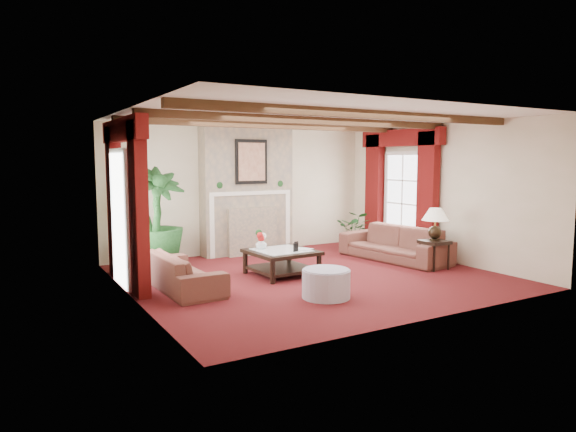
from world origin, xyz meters
TOP-DOWN VIEW (x-y plane):
  - floor at (0.00, 0.00)m, footprint 6.00×6.00m
  - ceiling at (0.00, 0.00)m, footprint 6.00×6.00m
  - back_wall at (0.00, 2.75)m, footprint 6.00×0.02m
  - left_wall at (-3.00, 0.00)m, footprint 0.02×5.50m
  - right_wall at (3.00, 0.00)m, footprint 0.02×5.50m
  - ceiling_beams at (0.00, 0.00)m, footprint 6.00×3.00m
  - fireplace at (0.00, 2.55)m, footprint 2.00×0.52m
  - french_door_left at (-2.97, 1.00)m, footprint 0.10×1.10m
  - french_door_right at (2.97, 1.00)m, footprint 0.10×1.10m
  - curtains_left at (-2.86, 1.00)m, footprint 0.20×2.40m
  - curtains_right at (2.86, 1.00)m, footprint 0.20×2.40m
  - sofa_left at (-2.19, 0.28)m, footprint 1.93×0.65m
  - sofa_right at (2.21, 0.39)m, footprint 2.46×1.26m
  - potted_palm at (-2.17, 1.84)m, footprint 1.78×2.28m
  - small_plant at (2.34, 1.85)m, footprint 1.60×1.60m
  - coffee_table at (-0.40, 0.34)m, footprint 1.12×1.12m
  - side_table at (2.26, -0.62)m, footprint 0.50×0.50m
  - ottoman at (-0.56, -1.26)m, footprint 0.70×0.70m
  - table_lamp at (2.26, -0.62)m, footprint 0.48×0.48m
  - flower_vase at (-0.66, 0.61)m, footprint 0.27×0.28m
  - book at (-0.14, 0.14)m, footprint 0.23×0.20m
  - photo_frame_a at (-0.27, 0.08)m, footprint 0.12×0.06m
  - photo_frame_b at (-0.07, 0.41)m, footprint 0.09×0.05m

SIDE VIEW (x-z plane):
  - floor at x=0.00m, z-range 0.00..0.00m
  - ottoman at x=-0.56m, z-range 0.00..0.41m
  - coffee_table at x=-0.40m, z-range 0.00..0.43m
  - side_table at x=2.26m, z-range 0.00..0.53m
  - small_plant at x=2.34m, z-range 0.00..0.66m
  - sofa_left at x=-2.19m, z-range 0.00..0.74m
  - sofa_right at x=2.21m, z-range 0.00..0.89m
  - photo_frame_b at x=-0.07m, z-range 0.43..0.55m
  - photo_frame_a at x=-0.27m, z-range 0.43..0.59m
  - potted_palm at x=-2.17m, z-range 0.00..1.05m
  - flower_vase at x=-0.66m, z-range 0.43..0.63m
  - book at x=-0.14m, z-range 0.43..0.73m
  - table_lamp at x=2.26m, z-range 0.53..1.14m
  - back_wall at x=0.00m, z-range 0.00..2.70m
  - left_wall at x=-3.00m, z-range 0.00..2.70m
  - right_wall at x=3.00m, z-range 0.00..2.70m
  - french_door_left at x=-2.97m, z-range 1.05..3.21m
  - french_door_right at x=2.97m, z-range 1.05..3.21m
  - curtains_left at x=-2.86m, z-range 1.28..3.83m
  - curtains_right at x=2.86m, z-range 1.28..3.83m
  - ceiling_beams at x=0.00m, z-range 2.58..2.70m
  - ceiling at x=0.00m, z-range 2.70..2.70m
  - fireplace at x=0.00m, z-range 1.35..4.05m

